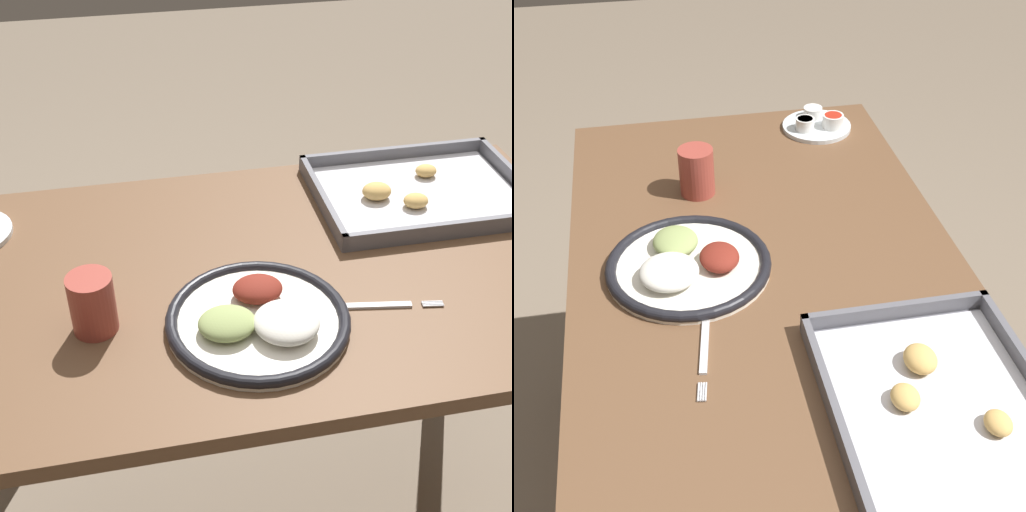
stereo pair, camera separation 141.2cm
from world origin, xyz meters
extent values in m
cube|color=brown|center=(0.00, 0.00, 0.76)|extent=(1.25, 0.71, 0.03)
cylinder|color=brown|center=(-0.57, -0.30, 0.37)|extent=(0.06, 0.06, 0.75)
cylinder|color=brown|center=(-0.57, 0.30, 0.37)|extent=(0.06, 0.06, 0.75)
cylinder|color=white|center=(-0.04, -0.14, 0.78)|extent=(0.29, 0.29, 0.01)
torus|color=black|center=(-0.04, -0.14, 0.79)|extent=(0.29, 0.29, 0.02)
ellipsoid|color=silver|center=(0.00, -0.18, 0.81)|extent=(0.10, 0.10, 0.04)
ellipsoid|color=maroon|center=(-0.03, -0.09, 0.81)|extent=(0.08, 0.07, 0.03)
ellipsoid|color=#8C9E5B|center=(-0.09, -0.16, 0.80)|extent=(0.09, 0.08, 0.03)
cube|color=silver|center=(0.14, -0.13, 0.78)|extent=(0.16, 0.04, 0.00)
cylinder|color=silver|center=(0.25, -0.16, 0.78)|extent=(0.04, 0.01, 0.00)
cylinder|color=silver|center=(0.25, -0.15, 0.78)|extent=(0.04, 0.01, 0.00)
cylinder|color=silver|center=(0.25, -0.15, 0.78)|extent=(0.04, 0.01, 0.00)
cylinder|color=silver|center=(0.25, -0.15, 0.78)|extent=(0.04, 0.01, 0.00)
cylinder|color=silver|center=(-0.52, 0.21, 0.78)|extent=(0.16, 0.16, 0.01)
cylinder|color=silver|center=(-0.50, 0.24, 0.80)|extent=(0.05, 0.05, 0.03)
cylinder|color=#B22819|center=(-0.50, 0.24, 0.82)|extent=(0.04, 0.04, 0.01)
cylinder|color=silver|center=(-0.56, 0.21, 0.80)|extent=(0.05, 0.05, 0.03)
cylinder|color=#C67F23|center=(-0.56, 0.21, 0.81)|extent=(0.04, 0.04, 0.01)
cylinder|color=silver|center=(-0.50, 0.18, 0.80)|extent=(0.04, 0.04, 0.03)
cylinder|color=#593319|center=(-0.50, 0.18, 0.81)|extent=(0.04, 0.04, 0.01)
cube|color=#595960|center=(0.36, 0.17, 0.78)|extent=(0.42, 0.31, 0.01)
cube|color=silver|center=(0.36, 0.17, 0.78)|extent=(0.39, 0.29, 0.00)
cube|color=#595960|center=(0.36, 0.02, 0.80)|extent=(0.42, 0.01, 0.03)
cube|color=#595960|center=(0.16, 0.17, 0.80)|extent=(0.01, 0.31, 0.03)
ellipsoid|color=tan|center=(0.40, 0.24, 0.80)|extent=(0.04, 0.04, 0.02)
ellipsoid|color=tan|center=(0.33, 0.13, 0.80)|extent=(0.05, 0.04, 0.03)
ellipsoid|color=tan|center=(0.27, 0.17, 0.80)|extent=(0.06, 0.05, 0.03)
cylinder|color=#993D33|center=(-0.29, -0.10, 0.83)|extent=(0.07, 0.07, 0.10)
camera|label=1|loc=(-0.21, -0.97, 1.53)|focal=50.00mm
camera|label=2|loc=(0.96, -0.19, 1.57)|focal=50.00mm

